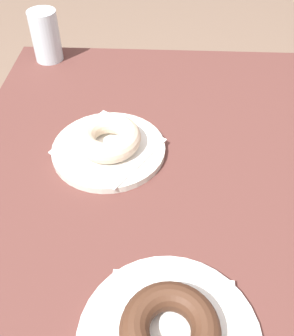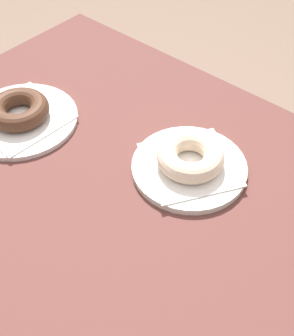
{
  "view_description": "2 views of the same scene",
  "coord_description": "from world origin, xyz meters",
  "views": [
    {
      "loc": [
        0.46,
        0.01,
        1.28
      ],
      "look_at": [
        -0.01,
        -0.01,
        0.81
      ],
      "focal_mm": 41.36,
      "sensor_mm": 36.0,
      "label": 1
    },
    {
      "loc": [
        -0.41,
        0.4,
        1.39
      ],
      "look_at": [
        -0.05,
        -0.03,
        0.79
      ],
      "focal_mm": 47.73,
      "sensor_mm": 36.0,
      "label": 2
    }
  ],
  "objects": [
    {
      "name": "water_glass",
      "position": [
        -0.44,
        -0.29,
        0.83
      ],
      "size": [
        0.07,
        0.07,
        0.13
      ],
      "primitive_type": "cylinder",
      "color": "silver",
      "rests_on": "table"
    },
    {
      "name": "donut_sugar_ring",
      "position": [
        -0.09,
        -0.09,
        0.8
      ],
      "size": [
        0.13,
        0.13,
        0.04
      ],
      "primitive_type": "torus",
      "color": "beige",
      "rests_on": "napkin_sugar_ring"
    },
    {
      "name": "napkin_sugar_ring",
      "position": [
        -0.09,
        -0.09,
        0.78
      ],
      "size": [
        0.22,
        0.22,
        0.0
      ],
      "primitive_type": "cube",
      "rotation": [
        0.0,
        0.0,
        -0.57
      ],
      "color": "white",
      "rests_on": "plate_sugar_ring"
    },
    {
      "name": "plate_sugar_ring",
      "position": [
        -0.09,
        -0.09,
        0.77
      ],
      "size": [
        0.22,
        0.22,
        0.01
      ],
      "primitive_type": "cylinder",
      "color": "silver",
      "rests_on": "table"
    },
    {
      "name": "table",
      "position": [
        0.0,
        0.0,
        0.67
      ],
      "size": [
        1.01,
        0.75,
        0.77
      ],
      "color": "brown",
      "rests_on": "ground_plane"
    },
    {
      "name": "donut_chocolate_ring",
      "position": [
        0.26,
        0.03,
        0.8
      ],
      "size": [
        0.13,
        0.13,
        0.04
      ],
      "primitive_type": "torus",
      "color": "#472B1C",
      "rests_on": "napkin_chocolate_ring"
    }
  ]
}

